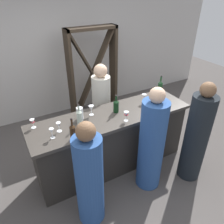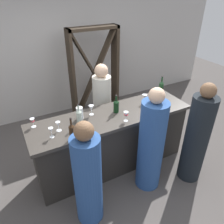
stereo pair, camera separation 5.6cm
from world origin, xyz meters
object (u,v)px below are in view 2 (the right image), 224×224
at_px(person_left_guest, 88,178).
at_px(person_server_behind, 102,108).
at_px(wine_glass_far_center, 91,108).
at_px(wine_bottle_leftmost_amber_brown, 72,131).
at_px(wine_bottle_second_left_clear_pale, 79,116).
at_px(person_right_guest, 151,145).
at_px(wine_rack, 95,74).
at_px(wine_bottle_second_right_olive_green, 161,87).
at_px(wine_glass_far_left, 145,97).
at_px(wine_glass_far_right, 33,121).
at_px(wine_glass_near_center, 51,131).
at_px(wine_glass_near_right, 58,125).
at_px(water_pitcher, 80,113).
at_px(wine_bottle_center_dark_green, 116,106).
at_px(person_center_guest, 197,138).
at_px(wine_glass_near_left, 126,115).

distance_m(person_left_guest, person_server_behind, 1.61).
relative_size(wine_glass_far_center, person_left_guest, 0.10).
distance_m(wine_bottle_leftmost_amber_brown, wine_bottle_second_left_clear_pale, 0.34).
height_order(wine_bottle_second_left_clear_pale, person_right_guest, person_right_guest).
height_order(wine_rack, wine_bottle_second_left_clear_pale, wine_rack).
height_order(wine_bottle_leftmost_amber_brown, wine_bottle_second_right_olive_green, wine_bottle_second_right_olive_green).
relative_size(person_right_guest, person_server_behind, 1.04).
bearing_deg(person_right_guest, wine_bottle_leftmost_amber_brown, 60.29).
xyz_separation_m(person_left_guest, person_server_behind, (0.85, 1.37, 0.04)).
height_order(wine_glass_far_left, person_server_behind, person_server_behind).
distance_m(wine_glass_far_right, person_server_behind, 1.36).
bearing_deg(wine_bottle_second_left_clear_pale, wine_glass_near_center, -163.74).
height_order(wine_glass_near_right, water_pitcher, water_pitcher).
relative_size(wine_glass_far_center, person_server_behind, 0.10).
distance_m(wine_rack, person_right_guest, 2.28).
relative_size(wine_bottle_center_dark_green, person_server_behind, 0.18).
distance_m(wine_bottle_second_right_olive_green, person_center_guest, 1.09).
distance_m(wine_bottle_leftmost_amber_brown, person_left_guest, 0.60).
relative_size(wine_glass_near_center, water_pitcher, 0.74).
xyz_separation_m(water_pitcher, person_center_guest, (1.42, -0.91, -0.33)).
relative_size(wine_glass_near_left, wine_glass_far_center, 0.97).
xyz_separation_m(wine_bottle_leftmost_amber_brown, wine_glass_near_right, (-0.10, 0.26, -0.02)).
bearing_deg(person_left_guest, person_server_behind, -45.65).
relative_size(wine_glass_near_center, wine_glass_near_right, 1.03).
relative_size(wine_bottle_second_right_olive_green, wine_glass_far_left, 2.22).
distance_m(wine_rack, wine_glass_near_center, 2.25).
bearing_deg(wine_glass_near_center, wine_bottle_leftmost_amber_brown, -35.99).
distance_m(wine_glass_near_left, wine_glass_far_center, 0.53).
distance_m(wine_rack, wine_bottle_leftmost_amber_brown, 2.25).
xyz_separation_m(wine_rack, wine_glass_far_left, (0.19, -1.56, 0.12)).
xyz_separation_m(wine_bottle_second_left_clear_pale, wine_glass_near_right, (-0.30, -0.03, -0.02)).
height_order(wine_bottle_second_right_olive_green, person_center_guest, person_center_guest).
xyz_separation_m(wine_glass_near_left, wine_glass_far_center, (-0.36, 0.39, 0.00)).
bearing_deg(person_server_behind, wine_glass_near_center, -46.35).
height_order(wine_glass_far_left, person_left_guest, person_left_guest).
bearing_deg(wine_bottle_center_dark_green, wine_rack, 77.51).
xyz_separation_m(wine_rack, wine_bottle_second_left_clear_pale, (-0.96, -1.65, 0.13)).
bearing_deg(wine_bottle_second_right_olive_green, person_center_guest, -96.91).
distance_m(wine_bottle_second_right_olive_green, water_pitcher, 1.55).
relative_size(wine_glass_near_center, person_center_guest, 0.09).
bearing_deg(wine_glass_near_center, water_pitcher, 26.49).
relative_size(wine_glass_far_right, person_right_guest, 0.08).
xyz_separation_m(wine_glass_near_left, wine_glass_far_left, (0.55, 0.32, 0.01)).
bearing_deg(wine_bottle_second_right_olive_green, wine_glass_far_left, -162.57).
xyz_separation_m(wine_rack, wine_bottle_center_dark_green, (-0.35, -1.60, 0.11)).
xyz_separation_m(wine_bottle_second_right_olive_green, person_right_guest, (-0.80, -0.84, -0.36)).
xyz_separation_m(wine_bottle_center_dark_green, wine_glass_far_right, (-1.19, 0.18, -0.02)).
bearing_deg(wine_glass_near_left, wine_bottle_second_right_olive_green, 25.07).
bearing_deg(person_left_guest, wine_glass_near_left, -73.13).
height_order(wine_rack, wine_bottle_center_dark_green, wine_rack).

